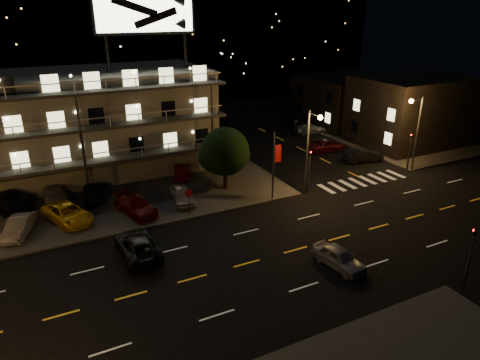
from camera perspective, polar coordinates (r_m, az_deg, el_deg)
name	(u,v)px	position (r m, az deg, el deg)	size (l,w,h in m)	color
ground	(272,257)	(30.91, 4.26, -10.14)	(140.00, 140.00, 0.00)	black
curb_nw	(41,191)	(45.39, -25.02, -1.29)	(44.00, 24.00, 0.15)	#393936
curb_ne	(385,135)	(62.99, 18.78, 5.75)	(16.00, 24.00, 0.15)	#393936
motel	(72,123)	(47.69, -21.44, 7.03)	(28.00, 13.80, 18.10)	gray
side_bldg_front	(412,111)	(59.38, 21.96, 8.57)	(14.06, 10.00, 8.50)	black
side_bldg_back	(349,100)	(67.89, 14.39, 10.32)	(14.06, 12.00, 7.00)	black
hill_backdrop	(61,36)	(91.60, -22.71, 17.32)	(120.00, 25.00, 24.00)	black
streetlight_nc	(310,144)	(39.25, 9.30, 4.72)	(0.44, 1.92, 8.00)	#2D2D30
streetlight_ne	(416,126)	(48.51, 22.40, 6.66)	(1.92, 0.44, 8.00)	#2D2D30
signal_nw	(309,166)	(40.71, 9.22, 1.80)	(0.20, 0.27, 4.60)	#2D2D30
signal_sw	(471,252)	(29.96, 28.43, -8.45)	(0.20, 0.27, 4.60)	#2D2D30
signal_ne	(410,148)	(49.15, 21.73, 4.02)	(0.27, 0.20, 4.60)	#2D2D30
banner_north	(274,164)	(38.29, 4.59, 2.08)	(0.83, 0.16, 6.40)	#2D2D30
stop_sign	(189,198)	(35.86, -6.81, -2.38)	(0.91, 0.11, 2.61)	#2D2D30
tree	(225,153)	(40.29, -2.06, 3.62)	(4.79, 4.62, 6.04)	black
lot_car_1	(19,227)	(37.02, -27.38, -5.56)	(1.45, 4.16, 1.37)	gray
lot_car_2	(67,213)	(37.61, -22.04, -4.16)	(2.38, 5.15, 1.43)	gold
lot_car_3	(136,206)	(37.26, -13.75, -3.34)	(2.04, 5.01, 1.45)	#510B12
lot_car_4	(182,195)	(38.55, -7.70, -2.01)	(1.70, 4.22, 1.44)	gray
lot_car_6	(8,198)	(42.64, -28.55, -2.15)	(2.56, 5.54, 1.54)	black
lot_car_7	(54,192)	(42.50, -23.59, -1.47)	(1.89, 4.65, 1.35)	gray
lot_car_8	(94,191)	(41.14, -18.93, -1.43)	(1.76, 4.38, 1.49)	black
lot_car_9	(182,171)	(44.27, -7.70, 1.23)	(1.55, 4.45, 1.47)	#510B12
side_car_0	(363,155)	(50.93, 16.09, 3.18)	(1.59, 4.56, 1.50)	black
side_car_1	(326,145)	(53.77, 11.36, 4.54)	(2.33, 5.05, 1.40)	#510B12
side_car_2	(311,129)	(61.06, 9.39, 6.74)	(1.91, 4.69, 1.36)	gray
side_car_3	(300,122)	(64.49, 7.98, 7.69)	(1.76, 4.38, 1.49)	black
road_car_east	(339,258)	(30.17, 13.07, -10.04)	(1.64, 4.08, 1.39)	gray
road_car_west	(137,245)	(31.54, -13.52, -8.45)	(2.49, 5.39, 1.50)	black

